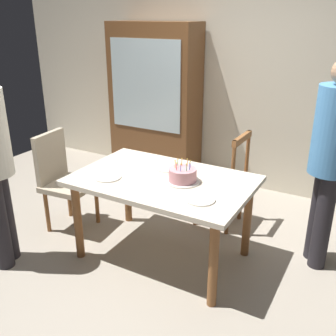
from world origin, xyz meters
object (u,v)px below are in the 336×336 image
chair_upholstered (62,176)px  china_cabinet (155,103)px  person_guest (331,155)px  dining_table (163,189)px  birthday_cake (183,176)px  plate_near_guest (200,199)px  plate_far_side (168,168)px  chair_spindle_back (222,181)px  plate_near_celebrant (108,177)px

chair_upholstered → china_cabinet: bearing=86.5°
chair_upholstered → person_guest: person_guest is taller
dining_table → person_guest: person_guest is taller
person_guest → birthday_cake: bearing=-151.3°
chair_upholstered → china_cabinet: china_cabinet is taller
chair_upholstered → china_cabinet: (0.10, 1.58, 0.42)m
dining_table → plate_near_guest: size_ratio=6.56×
birthday_cake → chair_upholstered: size_ratio=0.29×
plate_near_guest → chair_upholstered: 1.57m
person_guest → china_cabinet: size_ratio=0.89×
birthday_cake → plate_near_guest: birthday_cake is taller
china_cabinet → plate_far_side: bearing=-55.1°
birthday_cake → chair_spindle_back: 0.84m
chair_upholstered → person_guest: 2.40m
birthday_cake → chair_spindle_back: (0.04, 0.77, -0.33)m
plate_far_side → plate_near_guest: bearing=-39.7°
birthday_cake → plate_near_guest: bearing=-41.0°
plate_near_guest → chair_spindle_back: bearing=102.2°
plate_far_side → birthday_cake: bearing=-38.3°
birthday_cake → china_cabinet: size_ratio=0.15×
plate_far_side → person_guest: bearing=15.8°
plate_far_side → person_guest: (1.25, 0.35, 0.22)m
plate_near_celebrant → plate_near_guest: same height
birthday_cake → person_guest: size_ratio=0.17×
dining_table → plate_near_celebrant: 0.46m
dining_table → chair_upholstered: (-1.11, -0.02, -0.11)m
chair_upholstered → china_cabinet: size_ratio=0.50×
birthday_cake → chair_upholstered: 1.31m
birthday_cake → chair_spindle_back: chair_spindle_back is taller
dining_table → plate_far_side: 0.24m
dining_table → chair_spindle_back: 0.84m
plate_near_celebrant → chair_upholstered: 0.77m
person_guest → china_cabinet: bearing=155.6°
plate_near_celebrant → chair_spindle_back: (0.61, 1.00, -0.28)m
plate_far_side → chair_upholstered: 1.08m
china_cabinet → person_guest: bearing=-24.4°
birthday_cake → dining_table: bearing=-174.9°
plate_far_side → person_guest: person_guest is taller
plate_near_guest → china_cabinet: 2.29m
dining_table → plate_near_celebrant: (-0.40, -0.21, 0.10)m
plate_near_guest → chair_spindle_back: 1.06m
plate_near_guest → chair_upholstered: chair_upholstered is taller
plate_far_side → chair_upholstered: (-1.04, -0.23, -0.21)m
birthday_cake → china_cabinet: (-1.19, 1.54, 0.16)m
birthday_cake → plate_far_side: (-0.25, 0.19, -0.05)m
plate_near_celebrant → plate_far_side: size_ratio=1.00×
dining_table → plate_near_guest: plate_near_guest is taller
plate_near_celebrant → dining_table: bearing=27.9°
birthday_cake → plate_near_celebrant: size_ratio=1.27×
plate_far_side → china_cabinet: china_cabinet is taller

